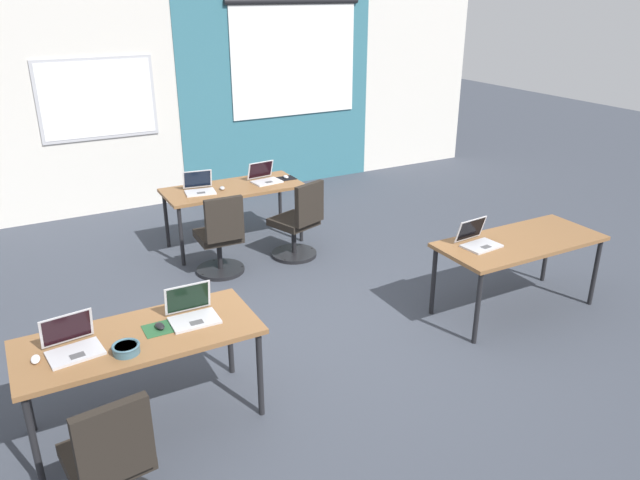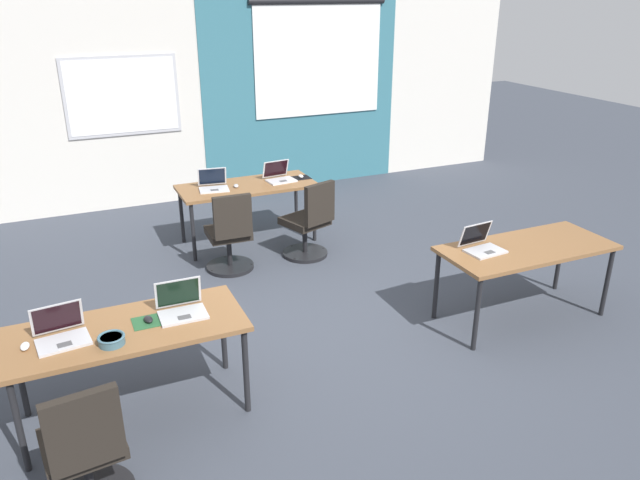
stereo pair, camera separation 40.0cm
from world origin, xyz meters
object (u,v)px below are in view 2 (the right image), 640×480
at_px(desk_near_right, 526,252).
at_px(laptop_far_right, 279,176).
at_px(laptop_near_left_inner, 181,307).
at_px(mouse_near_left_inner, 148,319).
at_px(desk_near_left, 128,335).
at_px(laptop_near_left_end, 61,333).
at_px(laptop_far_left, 213,185).
at_px(mouse_far_left, 236,186).
at_px(mouse_far_right, 301,176).
at_px(desk_far_center, 247,190).
at_px(chair_far_left, 230,239).
at_px(chair_far_right, 309,226).
at_px(snack_bowl, 111,339).
at_px(mouse_near_left_end, 25,346).
at_px(chair_near_left_end, 86,457).
at_px(laptop_near_right_inner, 482,245).

height_order(desk_near_right, laptop_far_right, laptop_far_right).
relative_size(laptop_near_left_inner, mouse_near_left_inner, 3.15).
xyz_separation_m(desk_near_left, laptop_near_left_end, (-0.42, 0.00, 0.11)).
relative_size(laptop_near_left_end, laptop_far_left, 0.98).
bearing_deg(mouse_far_left, mouse_far_right, 3.04).
xyz_separation_m(desk_far_center, chair_far_left, (-0.44, -0.73, -0.28)).
height_order(desk_near_left, mouse_near_left_inner, mouse_near_left_inner).
distance_m(chair_far_right, snack_bowl, 3.29).
xyz_separation_m(mouse_near_left_inner, snack_bowl, (-0.27, -0.20, 0.01)).
bearing_deg(laptop_near_left_end, laptop_far_left, 51.01).
height_order(mouse_near_left_end, mouse_near_left_inner, mouse_near_left_inner).
xyz_separation_m(laptop_near_left_inner, chair_far_right, (1.85, 2.04, -0.39)).
relative_size(desk_far_center, laptop_far_right, 4.45).
bearing_deg(laptop_far_left, laptop_near_left_inner, -100.70).
height_order(mouse_near_left_end, laptop_far_right, laptop_far_right).
xyz_separation_m(chair_near_left_end, laptop_near_left_inner, (0.76, 0.83, 0.39)).
bearing_deg(laptop_far_left, chair_far_left, -84.35).
bearing_deg(chair_near_left_end, chair_far_left, -127.36).
height_order(desk_near_right, laptop_near_left_inner, laptop_near_left_inner).
bearing_deg(laptop_near_right_inner, chair_far_left, 126.12).
relative_size(mouse_near_left_end, mouse_far_right, 1.01).
distance_m(chair_far_left, chair_far_right, 0.92).
distance_m(laptop_near_left_end, mouse_near_left_end, 0.23).
height_order(desk_near_right, chair_far_left, chair_far_left).
height_order(desk_near_right, mouse_far_right, mouse_far_right).
xyz_separation_m(mouse_near_left_end, mouse_far_right, (3.08, 2.82, 0.00)).
bearing_deg(chair_far_right, laptop_near_left_inner, 28.58).
xyz_separation_m(chair_near_left_end, mouse_far_right, (2.82, 3.60, 0.36)).
bearing_deg(chair_near_left_end, chair_far_right, -139.15).
height_order(laptop_near_left_inner, laptop_far_right, laptop_near_left_inner).
xyz_separation_m(desk_near_right, desk_far_center, (-1.75, 2.80, 0.00)).
bearing_deg(mouse_near_left_inner, mouse_far_right, 50.59).
bearing_deg(laptop_far_right, laptop_near_right_inner, -77.73).
xyz_separation_m(laptop_near_left_end, mouse_near_left_end, (-0.22, -0.01, -0.03)).
xyz_separation_m(desk_near_right, laptop_near_right_inner, (-0.44, 0.10, 0.11)).
bearing_deg(mouse_near_left_inner, chair_near_left_end, -123.20).
xyz_separation_m(laptop_near_left_end, laptop_near_right_inner, (3.48, 0.09, -0.00)).
bearing_deg(laptop_near_left_end, desk_near_left, -7.20).
relative_size(laptop_near_left_end, mouse_near_left_end, 3.41).
relative_size(desk_near_right, laptop_near_left_inner, 4.79).
xyz_separation_m(desk_near_right, laptop_far_right, (-1.33, 2.82, 0.11)).
distance_m(mouse_far_left, chair_far_right, 1.00).
bearing_deg(mouse_far_left, snack_bowl, -120.39).
distance_m(laptop_near_left_inner, snack_bowl, 0.55).
relative_size(laptop_near_right_inner, snack_bowl, 2.01).
relative_size(desk_near_right, laptop_far_left, 4.33).
height_order(mouse_near_left_end, mouse_far_left, same).
bearing_deg(chair_far_right, mouse_far_right, -124.87).
bearing_deg(laptop_far_left, snack_bowl, -107.68).
bearing_deg(chair_near_left_end, mouse_near_left_end, -78.25).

